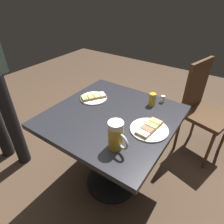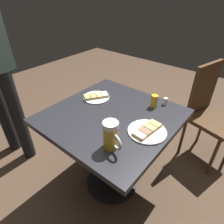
% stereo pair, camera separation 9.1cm
% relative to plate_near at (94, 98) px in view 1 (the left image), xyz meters
% --- Properties ---
extents(ground_plane, '(6.00, 6.00, 0.00)m').
position_rel_plate_near_xyz_m(ground_plane, '(-0.10, -0.24, -0.72)').
color(ground_plane, '#4C3828').
extents(cafe_table, '(0.83, 0.83, 0.71)m').
position_rel_plate_near_xyz_m(cafe_table, '(-0.10, -0.24, -0.15)').
color(cafe_table, black).
rests_on(cafe_table, ground_plane).
extents(plate_near, '(0.20, 0.20, 0.03)m').
position_rel_plate_near_xyz_m(plate_near, '(0.00, 0.00, 0.00)').
color(plate_near, white).
rests_on(plate_near, cafe_table).
extents(plate_far, '(0.23, 0.23, 0.03)m').
position_rel_plate_near_xyz_m(plate_far, '(-0.11, -0.52, -0.00)').
color(plate_far, white).
rests_on(plate_far, cafe_table).
extents(beer_mug, '(0.08, 0.14, 0.16)m').
position_rel_plate_near_xyz_m(beer_mug, '(-0.34, -0.43, 0.07)').
color(beer_mug, gold).
rests_on(beer_mug, cafe_table).
extents(beer_glass_small, '(0.05, 0.05, 0.09)m').
position_rel_plate_near_xyz_m(beer_glass_small, '(0.17, -0.41, 0.04)').
color(beer_glass_small, gold).
rests_on(beer_glass_small, cafe_table).
extents(salt_shaker, '(0.03, 0.03, 0.05)m').
position_rel_plate_near_xyz_m(salt_shaker, '(0.25, -0.45, 0.02)').
color(salt_shaker, silver).
rests_on(salt_shaker, cafe_table).
extents(cafe_chair, '(0.47, 0.47, 0.92)m').
position_rel_plate_near_xyz_m(cafe_chair, '(0.73, -0.68, -0.20)').
color(cafe_chair, '#472D19').
rests_on(cafe_chair, ground_plane).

